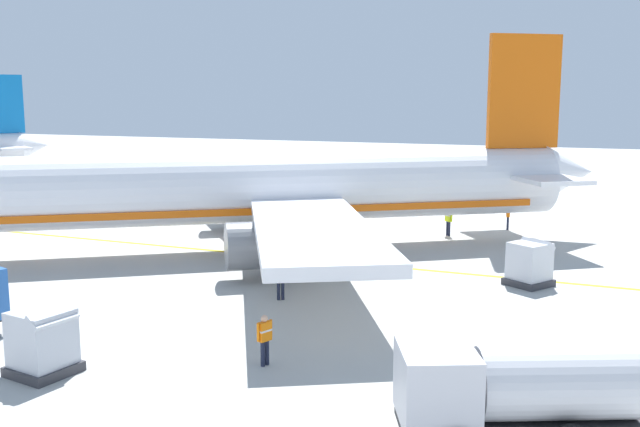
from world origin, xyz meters
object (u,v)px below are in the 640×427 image
Objects in this scene: airliner_foreground at (251,190)px; crew_supervisor at (265,336)px; crew_loader_left at (508,214)px; crew_loader_right at (449,219)px; crew_marshaller at (281,278)px; cargo_container_near at (530,264)px; service_truck_fuel at (513,387)px; cargo_container_mid at (43,342)px.

airliner_foreground is 17.35m from crew_supervisor.
crew_loader_left is 4.59m from crew_loader_right.
crew_loader_left is 0.96× the size of crew_loader_right.
crew_loader_left is 1.04× the size of crew_supervisor.
crew_marshaller is 0.95× the size of crew_loader_left.
crew_marshaller is at bearing 168.43° from crew_loader_right.
crew_marshaller is (-6.37, 9.29, -0.03)m from cargo_container_near.
cargo_container_near is 1.45× the size of crew_marshaller.
crew_loader_right is 1.08× the size of crew_supervisor.
cargo_container_near reaches higher than crew_marshaller.
cargo_container_near is at bearing -26.20° from crew_supervisor.
crew_loader_right is at bearing -46.73° from airliner_foreground.
crew_supervisor is (-26.90, 3.71, -0.04)m from crew_loader_left.
airliner_foreground is 21.18× the size of crew_loader_left.
crew_loader_right is at bearing 30.06° from cargo_container_near.
airliner_foreground is 21.92× the size of crew_supervisor.
cargo_container_near is at bearing -168.23° from crew_loader_left.
crew_loader_right is (10.19, 5.90, 0.08)m from cargo_container_near.
crew_supervisor is (-15.01, -8.36, -2.42)m from airliner_foreground.
service_truck_fuel reaches higher than cargo_container_mid.
cargo_container_near is 1.42× the size of crew_supervisor.
crew_loader_right is at bearing 138.12° from crew_loader_left.
cargo_container_mid is (-18.20, -2.44, -2.38)m from airliner_foreground.
crew_supervisor is (3.18, -5.91, -0.04)m from cargo_container_mid.
service_truck_fuel is at bearing -171.89° from crew_loader_left.
airliner_foreground is at bearing 43.24° from service_truck_fuel.
cargo_container_mid is 1.32× the size of crew_marshaller.
service_truck_fuel is at bearing -86.05° from cargo_container_mid.
service_truck_fuel is 3.81× the size of crew_marshaller.
crew_loader_left is at bearing 8.11° from service_truck_fuel.
crew_supervisor is at bearing 153.80° from cargo_container_near.
airliner_foreground is 22.34× the size of crew_marshaller.
airliner_foreground is at bearing 34.76° from crew_marshaller.
service_truck_fuel is 3.45× the size of crew_loader_right.
service_truck_fuel reaches higher than crew_supervisor.
cargo_container_mid reaches higher than crew_loader_left.
crew_loader_right is at bearing -1.57° from crew_supervisor.
airliner_foreground reaches higher than cargo_container_near.
service_truck_fuel reaches higher than cargo_container_near.
cargo_container_mid is 1.19× the size of crew_loader_right.
crew_loader_right is (25.72, 7.21, -0.34)m from service_truck_fuel.
cargo_container_near is 1.10× the size of cargo_container_mid.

